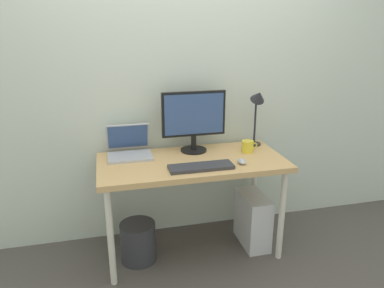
{
  "coord_description": "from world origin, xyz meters",
  "views": [
    {
      "loc": [
        -0.59,
        -2.38,
        1.68
      ],
      "look_at": [
        0.0,
        0.0,
        0.87
      ],
      "focal_mm": 34.02,
      "sensor_mm": 36.0,
      "label": 1
    }
  ],
  "objects": [
    {
      "name": "monitor",
      "position": [
        0.06,
        0.18,
        1.01
      ],
      "size": [
        0.48,
        0.2,
        0.46
      ],
      "color": "black",
      "rests_on": "desk"
    },
    {
      "name": "ground_plane",
      "position": [
        0.0,
        0.0,
        0.0
      ],
      "size": [
        6.0,
        6.0,
        0.0
      ],
      "primitive_type": "plane",
      "color": "#4C4742"
    },
    {
      "name": "computer_tower",
      "position": [
        0.49,
        -0.03,
        0.21
      ],
      "size": [
        0.18,
        0.36,
        0.42
      ],
      "primitive_type": "cube",
      "color": "silver",
      "rests_on": "ground_plane"
    },
    {
      "name": "laptop",
      "position": [
        -0.43,
        0.2,
        0.81
      ],
      "size": [
        0.32,
        0.28,
        0.22
      ],
      "color": "#B2B2B7",
      "rests_on": "desk"
    },
    {
      "name": "back_wall",
      "position": [
        0.0,
        0.38,
        1.3
      ],
      "size": [
        4.4,
        0.04,
        2.6
      ],
      "primitive_type": "cube",
      "color": "silver",
      "rests_on": "ground_plane"
    },
    {
      "name": "desk_lamp",
      "position": [
        0.57,
        0.19,
        1.08
      ],
      "size": [
        0.11,
        0.16,
        0.47
      ],
      "color": "#232328",
      "rests_on": "desk"
    },
    {
      "name": "wastebasket",
      "position": [
        -0.42,
        -0.03,
        0.15
      ],
      "size": [
        0.26,
        0.26,
        0.3
      ],
      "primitive_type": "cylinder",
      "color": "#333338",
      "rests_on": "ground_plane"
    },
    {
      "name": "desk",
      "position": [
        0.0,
        0.0,
        0.68
      ],
      "size": [
        1.34,
        0.63,
        0.75
      ],
      "color": "tan",
      "rests_on": "ground_plane"
    },
    {
      "name": "coffee_mug",
      "position": [
        0.45,
        0.06,
        0.79
      ],
      "size": [
        0.12,
        0.09,
        0.09
      ],
      "color": "yellow",
      "rests_on": "desk"
    },
    {
      "name": "keyboard",
      "position": [
        0.02,
        -0.18,
        0.76
      ],
      "size": [
        0.44,
        0.14,
        0.02
      ],
      "primitive_type": "cube",
      "color": "#333338",
      "rests_on": "desk"
    },
    {
      "name": "mouse",
      "position": [
        0.32,
        -0.16,
        0.77
      ],
      "size": [
        0.06,
        0.09,
        0.03
      ],
      "primitive_type": "ellipsoid",
      "color": "#B2B2B7",
      "rests_on": "desk"
    }
  ]
}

